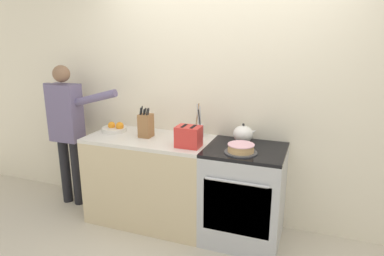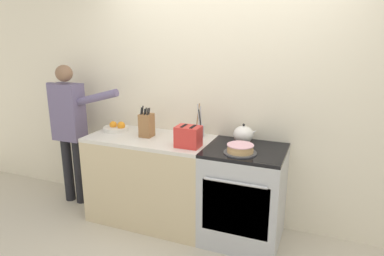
{
  "view_description": "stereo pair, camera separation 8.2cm",
  "coord_description": "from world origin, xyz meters",
  "views": [
    {
      "loc": [
        0.88,
        -2.59,
        1.9
      ],
      "look_at": [
        -0.19,
        0.29,
        1.05
      ],
      "focal_mm": 32.0,
      "sensor_mm": 36.0,
      "label": 1
    },
    {
      "loc": [
        0.95,
        -2.56,
        1.9
      ],
      "look_at": [
        -0.19,
        0.29,
        1.05
      ],
      "focal_mm": 32.0,
      "sensor_mm": 36.0,
      "label": 2
    }
  ],
  "objects": [
    {
      "name": "ground_plane",
      "position": [
        0.0,
        0.0,
        0.0
      ],
      "size": [
        16.0,
        16.0,
        0.0
      ],
      "primitive_type": "plane",
      "color": "beige"
    },
    {
      "name": "stove_range",
      "position": [
        0.31,
        0.32,
        0.45
      ],
      "size": [
        0.71,
        0.67,
        0.9
      ],
      "color": "#B7BABF",
      "rests_on": "ground_plane"
    },
    {
      "name": "knife_block",
      "position": [
        -0.7,
        0.33,
        1.02
      ],
      "size": [
        0.12,
        0.13,
        0.31
      ],
      "color": "olive",
      "rests_on": "counter_cabinet"
    },
    {
      "name": "toaster",
      "position": [
        -0.19,
        0.18,
        1.0
      ],
      "size": [
        0.24,
        0.17,
        0.2
      ],
      "color": "red",
      "rests_on": "counter_cabinet"
    },
    {
      "name": "tea_kettle",
      "position": [
        0.25,
        0.49,
        0.98
      ],
      "size": [
        0.23,
        0.19,
        0.19
      ],
      "color": "white",
      "rests_on": "stove_range"
    },
    {
      "name": "layer_cake",
      "position": [
        0.29,
        0.19,
        0.94
      ],
      "size": [
        0.28,
        0.28,
        0.08
      ],
      "color": "#4C4C51",
      "rests_on": "stove_range"
    },
    {
      "name": "person_baker",
      "position": [
        -1.68,
        0.33,
        0.94
      ],
      "size": [
        0.91,
        0.2,
        1.58
      ],
      "rotation": [
        0.0,
        0.0,
        -0.07
      ],
      "color": "black",
      "rests_on": "ground_plane"
    },
    {
      "name": "fruit_bowl",
      "position": [
        -1.11,
        0.39,
        0.94
      ],
      "size": [
        0.26,
        0.26,
        0.11
      ],
      "color": "silver",
      "rests_on": "counter_cabinet"
    },
    {
      "name": "utensil_crock",
      "position": [
        -0.21,
        0.52,
        0.98
      ],
      "size": [
        0.11,
        0.11,
        0.34
      ],
      "color": "#B7BABF",
      "rests_on": "counter_cabinet"
    },
    {
      "name": "wall_back",
      "position": [
        0.0,
        0.66,
        1.3
      ],
      "size": [
        8.0,
        0.04,
        2.6
      ],
      "color": "silver",
      "rests_on": "ground_plane"
    },
    {
      "name": "counter_cabinet",
      "position": [
        -0.67,
        0.32,
        0.45
      ],
      "size": [
        1.24,
        0.64,
        0.9
      ],
      "color": "beige",
      "rests_on": "ground_plane"
    }
  ]
}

